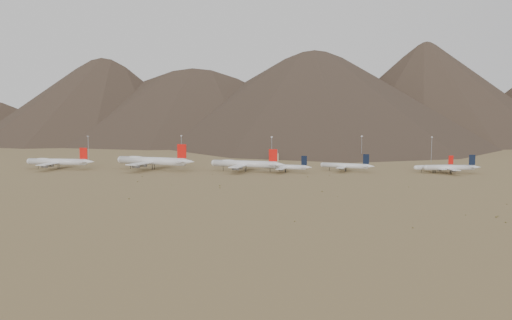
{
  "coord_description": "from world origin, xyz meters",
  "views": [
    {
      "loc": [
        33.93,
        -383.84,
        46.7
      ],
      "look_at": [
        15.17,
        30.0,
        9.48
      ],
      "focal_mm": 35.0,
      "sensor_mm": 36.0,
      "label": 1
    }
  ],
  "objects_px": {
    "widebody_west": "(58,162)",
    "narrowbody_a": "(286,167)",
    "control_tower": "(275,156)",
    "narrowbody_b": "(346,166)",
    "widebody_east": "(245,164)",
    "widebody_centre": "(152,161)"
  },
  "relations": [
    {
      "from": "narrowbody_a",
      "to": "narrowbody_b",
      "type": "xyz_separation_m",
      "value": [
        50.37,
        8.85,
        0.3
      ]
    },
    {
      "from": "narrowbody_b",
      "to": "control_tower",
      "type": "height_order",
      "value": "narrowbody_b"
    },
    {
      "from": "widebody_west",
      "to": "control_tower",
      "type": "distance_m",
      "value": 204.42
    },
    {
      "from": "widebody_west",
      "to": "narrowbody_a",
      "type": "relative_size",
      "value": 1.52
    },
    {
      "from": "narrowbody_a",
      "to": "widebody_east",
      "type": "bearing_deg",
      "value": -171.28
    },
    {
      "from": "widebody_centre",
      "to": "narrowbody_b",
      "type": "height_order",
      "value": "widebody_centre"
    },
    {
      "from": "widebody_west",
      "to": "narrowbody_a",
      "type": "distance_m",
      "value": 198.54
    },
    {
      "from": "widebody_west",
      "to": "widebody_centre",
      "type": "bearing_deg",
      "value": 5.05
    },
    {
      "from": "narrowbody_a",
      "to": "control_tower",
      "type": "xyz_separation_m",
      "value": [
        -10.01,
        97.03,
        0.75
      ]
    },
    {
      "from": "widebody_east",
      "to": "control_tower",
      "type": "xyz_separation_m",
      "value": [
        24.1,
        93.03,
        -1.29
      ]
    },
    {
      "from": "widebody_centre",
      "to": "narrowbody_b",
      "type": "bearing_deg",
      "value": 16.53
    },
    {
      "from": "widebody_east",
      "to": "narrowbody_b",
      "type": "relative_size",
      "value": 1.45
    },
    {
      "from": "widebody_centre",
      "to": "control_tower",
      "type": "relative_size",
      "value": 6.11
    },
    {
      "from": "widebody_east",
      "to": "widebody_west",
      "type": "bearing_deg",
      "value": -169.85
    },
    {
      "from": "widebody_west",
      "to": "widebody_east",
      "type": "bearing_deg",
      "value": 2.03
    },
    {
      "from": "narrowbody_a",
      "to": "narrowbody_b",
      "type": "bearing_deg",
      "value": 25.36
    },
    {
      "from": "control_tower",
      "to": "narrowbody_b",
      "type": "bearing_deg",
      "value": -55.6
    },
    {
      "from": "widebody_west",
      "to": "narrowbody_b",
      "type": "relative_size",
      "value": 1.46
    },
    {
      "from": "widebody_centre",
      "to": "widebody_east",
      "type": "relative_size",
      "value": 1.16
    },
    {
      "from": "widebody_centre",
      "to": "control_tower",
      "type": "xyz_separation_m",
      "value": [
        104.3,
        82.55,
        -2.49
      ]
    },
    {
      "from": "widebody_centre",
      "to": "widebody_east",
      "type": "height_order",
      "value": "widebody_centre"
    },
    {
      "from": "narrowbody_b",
      "to": "control_tower",
      "type": "xyz_separation_m",
      "value": [
        -60.38,
        88.18,
        0.45
      ]
    }
  ]
}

